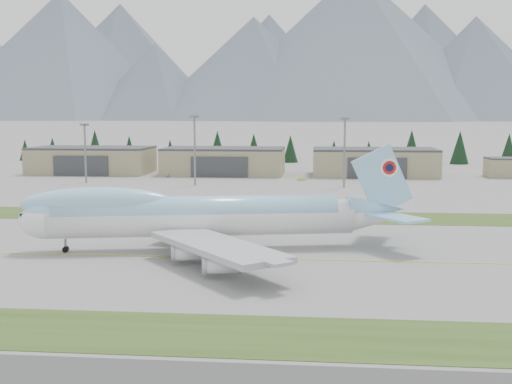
# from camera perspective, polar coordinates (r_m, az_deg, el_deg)

# --- Properties ---
(ground) EXTENTS (7000.00, 7000.00, 0.00)m
(ground) POSITION_cam_1_polar(r_m,az_deg,el_deg) (111.66, -6.23, -5.78)
(ground) COLOR slate
(ground) RESTS_ON ground
(grass_strip_near) EXTENTS (400.00, 14.00, 0.08)m
(grass_strip_near) POSITION_cam_1_polar(r_m,az_deg,el_deg) (76.22, -12.09, -12.02)
(grass_strip_near) COLOR #34481A
(grass_strip_near) RESTS_ON ground
(grass_strip_far) EXTENTS (400.00, 18.00, 0.08)m
(grass_strip_far) POSITION_cam_1_polar(r_m,az_deg,el_deg) (155.21, -2.89, -2.12)
(grass_strip_far) COLOR #34481A
(grass_strip_far) RESTS_ON ground
(taxiway_line_main) EXTENTS (400.00, 0.40, 0.02)m
(taxiway_line_main) POSITION_cam_1_polar(r_m,az_deg,el_deg) (111.66, -6.23, -5.78)
(taxiway_line_main) COLOR yellow
(taxiway_line_main) RESTS_ON ground
(boeing_747_freighter) EXTENTS (72.74, 61.37, 19.07)m
(boeing_747_freighter) POSITION_cam_1_polar(r_m,az_deg,el_deg) (116.58, -5.12, -2.07)
(boeing_747_freighter) COLOR white
(boeing_747_freighter) RESTS_ON ground
(hangar_left) EXTENTS (48.00, 26.60, 10.80)m
(hangar_left) POSITION_cam_1_polar(r_m,az_deg,el_deg) (273.25, -14.36, 2.77)
(hangar_left) COLOR gray
(hangar_left) RESTS_ON ground
(hangar_center) EXTENTS (48.00, 26.60, 10.80)m
(hangar_center) POSITION_cam_1_polar(r_m,az_deg,el_deg) (259.91, -2.85, 2.77)
(hangar_center) COLOR gray
(hangar_center) RESTS_ON ground
(hangar_right) EXTENTS (48.00, 26.60, 10.80)m
(hangar_right) POSITION_cam_1_polar(r_m,az_deg,el_deg) (258.25, 10.45, 2.64)
(hangar_right) COLOR gray
(hangar_right) RESTS_ON ground
(control_shed) EXTENTS (14.00, 12.00, 7.60)m
(control_shed) POSITION_cam_1_polar(r_m,az_deg,el_deg) (265.66, 21.29, 2.05)
(control_shed) COLOR gray
(control_shed) RESTS_ON ground
(floodlight_masts) EXTENTS (190.60, 9.97, 23.89)m
(floodlight_masts) POSITION_cam_1_polar(r_m,az_deg,el_deg) (217.76, -2.18, 4.78)
(floodlight_masts) COLOR slate
(floodlight_masts) RESTS_ON ground
(service_vehicle_a) EXTENTS (1.98, 3.41, 1.09)m
(service_vehicle_a) POSITION_cam_1_polar(r_m,az_deg,el_deg) (251.28, -7.89, 1.34)
(service_vehicle_a) COLOR silver
(service_vehicle_a) RESTS_ON ground
(service_vehicle_b) EXTENTS (3.42, 1.88, 1.07)m
(service_vehicle_b) POSITION_cam_1_polar(r_m,az_deg,el_deg) (236.69, 4.06, 1.04)
(service_vehicle_b) COLOR #BFD435
(service_vehicle_b) RESTS_ON ground
(service_vehicle_c) EXTENTS (2.13, 4.29, 1.20)m
(service_vehicle_c) POSITION_cam_1_polar(r_m,az_deg,el_deg) (227.93, 11.13, 0.69)
(service_vehicle_c) COLOR #AAAAAF
(service_vehicle_c) RESTS_ON ground
(conifer_belt) EXTENTS (270.08, 15.35, 16.80)m
(conifer_belt) POSITION_cam_1_polar(r_m,az_deg,el_deg) (318.17, 3.62, 3.91)
(conifer_belt) COLOR black
(conifer_belt) RESTS_ON ground
(mountain_ridge_front) EXTENTS (4283.46, 1254.83, 522.47)m
(mountain_ridge_front) POSITION_cam_1_polar(r_m,az_deg,el_deg) (2305.44, 3.99, 12.06)
(mountain_ridge_front) COLOR #464F5E
(mountain_ridge_front) RESTS_ON ground
(mountain_ridge_rear) EXTENTS (4471.77, 1064.38, 532.19)m
(mountain_ridge_rear) POSITION_cam_1_polar(r_m,az_deg,el_deg) (3021.40, 9.09, 11.38)
(mountain_ridge_rear) COLOR #464F5E
(mountain_ridge_rear) RESTS_ON ground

